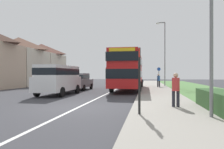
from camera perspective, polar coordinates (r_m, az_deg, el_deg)
The scene contains 14 objects.
ground_plane at distance 9.79m, azimuth -9.89°, elevation -9.40°, with size 120.00×120.00×0.00m, color #38383D.
lane_marking_centre at distance 17.47m, azimuth -0.91°, elevation -5.25°, with size 0.14×60.00×0.01m, color silver.
pavement_near_side at distance 15.19m, azimuth 13.45°, elevation -5.82°, with size 3.20×68.00×0.12m, color gray.
grass_verge_seaward at distance 16.04m, azimuth 29.05°, elevation -5.58°, with size 6.00×68.00×0.08m, color #517F42.
roadside_hedge at distance 9.37m, azimuth 28.93°, elevation -7.03°, with size 1.10×4.09×0.90m, color #2D5128.
double_decker_bus at distance 20.84m, azimuth 4.77°, elevation 1.49°, with size 2.80×11.47×3.70m.
parked_van_white at distance 16.22m, azimuth -14.96°, elevation -0.86°, with size 2.11×5.01×2.29m.
parked_car_grey at distance 21.05m, azimuth -9.31°, elevation -1.80°, with size 1.95×4.22×1.72m.
pedestrian_at_stop at distance 9.57m, azimuth 17.76°, elevation -3.73°, with size 0.34×0.34×1.67m.
pedestrian_walking_away at distance 24.14m, azimuth 13.18°, elevation -1.49°, with size 0.34×0.34×1.67m.
bus_stop_sign at distance 7.51m, azimuth 7.84°, elevation -0.43°, with size 0.09×0.52×2.60m.
cycle_route_sign at distance 26.40m, azimuth 13.24°, elevation -0.38°, with size 0.44×0.08×2.52m.
street_lamp_mid at distance 26.35m, azimuth 14.68°, elevation 6.73°, with size 1.14×0.20×8.27m.
house_terrace_far_side at distance 31.42m, azimuth -25.13°, elevation 3.39°, with size 6.55×18.42×6.92m.
Camera 1 is at (3.28, -9.08, 1.59)m, focal length 31.98 mm.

